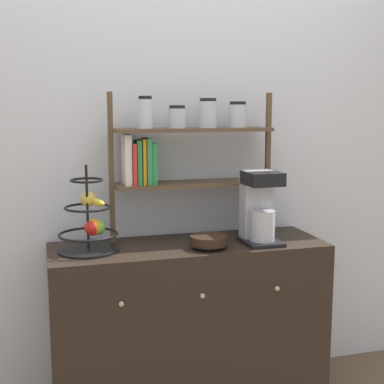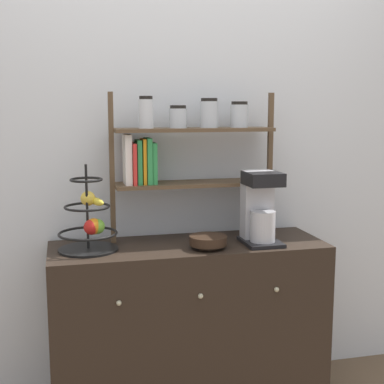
% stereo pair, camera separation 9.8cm
% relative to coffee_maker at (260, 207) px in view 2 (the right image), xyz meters
% --- Properties ---
extents(wall_back, '(7.00, 0.05, 2.60)m').
position_rel_coffee_maker_xyz_m(wall_back, '(-0.35, 0.33, 0.27)').
color(wall_back, silver).
rests_on(wall_back, ground_plane).
extents(sideboard, '(1.36, 0.48, 0.85)m').
position_rel_coffee_maker_xyz_m(sideboard, '(-0.35, 0.06, -0.60)').
color(sideboard, black).
rests_on(sideboard, ground_plane).
extents(coffee_maker, '(0.18, 0.23, 0.36)m').
position_rel_coffee_maker_xyz_m(coffee_maker, '(0.00, 0.00, 0.00)').
color(coffee_maker, black).
rests_on(coffee_maker, sideboard).
extents(fruit_stand, '(0.28, 0.28, 0.41)m').
position_rel_coffee_maker_xyz_m(fruit_stand, '(-0.83, 0.05, -0.05)').
color(fruit_stand, black).
rests_on(fruit_stand, sideboard).
extents(wooden_bowl, '(0.18, 0.18, 0.06)m').
position_rel_coffee_maker_xyz_m(wooden_bowl, '(-0.28, -0.04, -0.14)').
color(wooden_bowl, black).
rests_on(wooden_bowl, sideboard).
extents(shelf_hutch, '(0.85, 0.20, 0.74)m').
position_rel_coffee_maker_xyz_m(shelf_hutch, '(-0.36, 0.18, 0.29)').
color(shelf_hutch, brown).
rests_on(shelf_hutch, sideboard).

